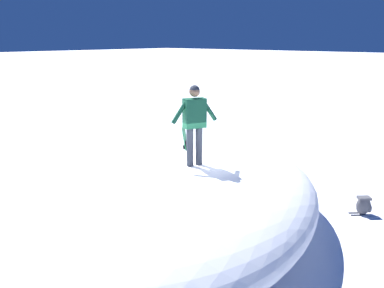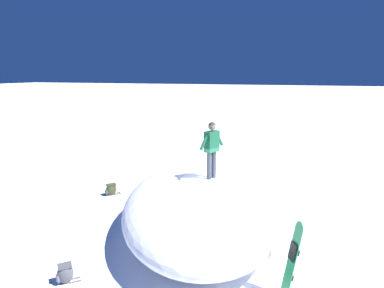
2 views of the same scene
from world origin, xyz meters
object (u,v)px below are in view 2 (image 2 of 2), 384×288
object	(u,v)px
snowboard_primary_upright	(292,259)
backpack_near	(111,189)
snowboarder_standing	(212,145)
backpack_far	(65,273)

from	to	relation	value
snowboard_primary_upright	backpack_near	distance (m)	7.76
snowboarder_standing	snowboard_primary_upright	size ratio (longest dim) A/B	0.96
snowboard_primary_upright	snowboarder_standing	bearing A→B (deg)	134.56
snowboard_primary_upright	backpack_far	world-z (taller)	snowboard_primary_upright
snowboarder_standing	backpack_far	distance (m)	4.80
backpack_near	backpack_far	distance (m)	5.35
snowboarder_standing	snowboard_primary_upright	xyz separation A→B (m)	(2.34, -2.38, -1.69)
backpack_near	backpack_far	bearing A→B (deg)	-68.60
snowboarder_standing	snowboard_primary_upright	bearing A→B (deg)	-45.44
snowboard_primary_upright	backpack_near	bearing A→B (deg)	149.70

